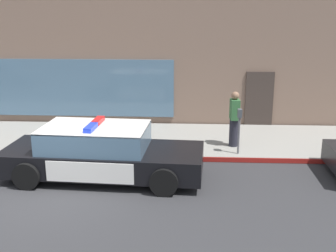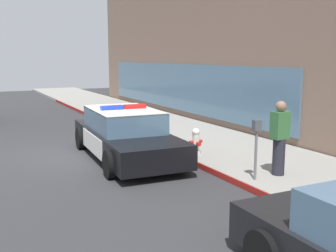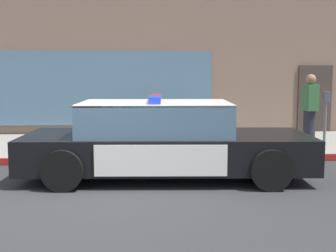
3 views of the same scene
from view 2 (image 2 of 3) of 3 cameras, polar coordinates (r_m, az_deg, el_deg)
The scene contains 8 objects.
ground at distance 12.46m, azimuth -13.16°, elevation -3.72°, with size 48.00×48.00×0.00m, color #303033.
sidewalk at distance 14.05m, azimuth 4.06°, elevation -1.66°, with size 48.00×3.58×0.15m, color gray.
curb_red_paint at distance 13.23m, azimuth -2.68°, elevation -2.36°, with size 28.80×0.04×0.14m, color maroon.
storefront_building at distance 18.87m, azimuth 17.45°, elevation 15.84°, with size 25.81×8.14×9.99m.
police_cruiser at distance 11.50m, azimuth -6.01°, elevation -1.16°, with size 5.20×2.32×1.49m.
fire_hydrant at distance 11.36m, azimuth 3.93°, elevation -2.18°, with size 0.34×0.39×0.73m.
pedestrian_on_sidewalk at distance 9.58m, azimuth 15.36°, elevation -1.63°, with size 0.29×0.42×1.71m.
parking_meter at distance 9.05m, azimuth 12.28°, elevation -1.72°, with size 0.12×0.18×1.34m.
Camera 2 is at (11.80, -2.82, 2.84)m, focal length 43.49 mm.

